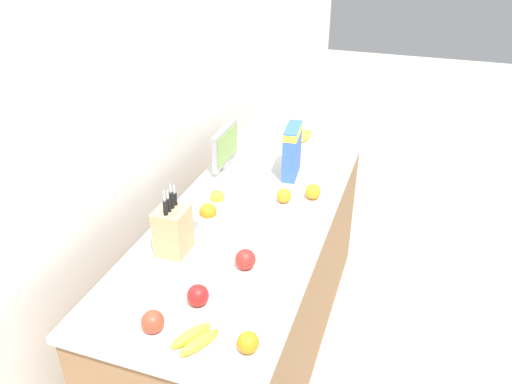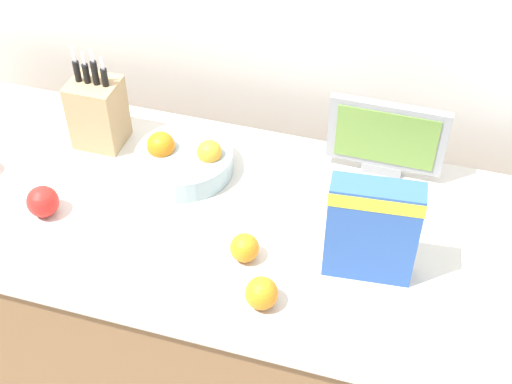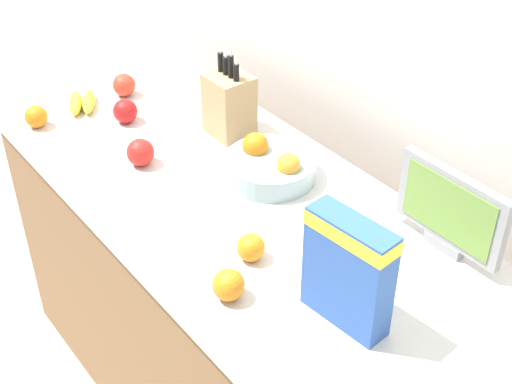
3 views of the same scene
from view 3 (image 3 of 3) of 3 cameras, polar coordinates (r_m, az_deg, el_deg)
The scene contains 13 objects.
wall_back at distance 2.07m, azimuth 14.33°, elevation 12.30°, with size 9.00×0.06×2.60m.
counter at distance 2.20m, azimuth 0.87°, elevation -11.89°, with size 2.04×0.75×0.91m.
knife_block at distance 2.23m, azimuth -2.16°, elevation 7.04°, with size 0.13×0.12×0.31m.
small_monitor at distance 1.80m, azimuth 15.29°, elevation -1.41°, with size 0.31×0.03×0.23m.
cereal_box at distance 1.54m, azimuth 7.40°, elevation -6.00°, with size 0.21×0.09×0.27m.
fruit_bowl at distance 2.05m, azimuth 1.12°, elevation 2.13°, with size 0.27×0.27×0.12m.
banana_bunch_right at distance 2.48m, azimuth -13.73°, elevation 6.98°, with size 0.18×0.15×0.04m.
apple_leftmost at distance 2.53m, azimuth -10.50°, elevation 8.41°, with size 0.08×0.08×0.08m, color red.
apple_by_knife_block at distance 2.13m, azimuth -9.23°, elevation 3.15°, with size 0.08×0.08×0.08m, color red.
apple_near_bananas at distance 2.36m, azimuth -10.41°, elevation 6.38°, with size 0.08×0.08×0.08m, color red.
orange_front_left at distance 1.76m, azimuth -0.42°, elevation -4.45°, with size 0.07×0.07×0.07m, color orange.
orange_front_center at distance 2.40m, azimuth -17.18°, elevation 5.78°, with size 0.07×0.07×0.07m, color orange.
orange_by_cereal at distance 1.65m, azimuth -2.21°, elevation -7.44°, with size 0.08×0.08×0.08m, color orange.
Camera 3 is at (1.17, -0.93, 2.07)m, focal length 50.00 mm.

